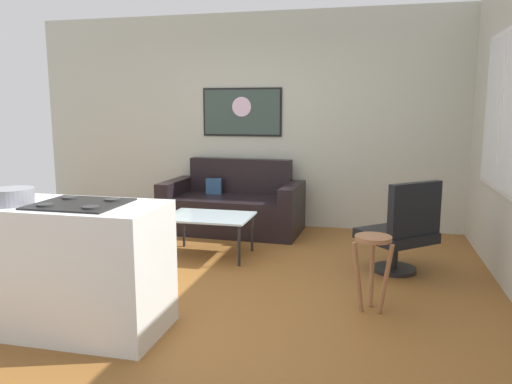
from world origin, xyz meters
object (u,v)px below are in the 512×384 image
bar_stool (373,255)px  wall_painting (242,112)px  mixing_bowl (12,197)px  couch (233,208)px  coffee_table (209,219)px  armchair (402,230)px

bar_stool → wall_painting: size_ratio=0.56×
mixing_bowl → wall_painting: (0.66, 3.60, 0.55)m
wall_painting → couch: bearing=-90.4°
couch → coffee_table: size_ratio=1.99×
coffee_table → bar_stool: size_ratio=1.49×
coffee_table → armchair: (1.97, -0.13, 0.02)m
couch → wall_painting: wall_painting is taller
coffee_table → armchair: bearing=-3.9°
wall_painting → coffee_table: bearing=-87.9°
coffee_table → bar_stool: bearing=-33.0°
couch → wall_painting: size_ratio=1.64×
mixing_bowl → coffee_table: bearing=70.5°
couch → bar_stool: couch is taller
mixing_bowl → wall_painting: size_ratio=0.26×
couch → bar_stool: 2.84m
armchair → wall_painting: wall_painting is taller
coffee_table → wall_painting: size_ratio=0.83×
bar_stool → wall_painting: wall_painting is taller
couch → wall_painting: bearing=89.6°
bar_stool → mixing_bowl: bearing=-159.0°
bar_stool → armchair: bearing=74.5°
couch → mixing_bowl: bearing=-101.8°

